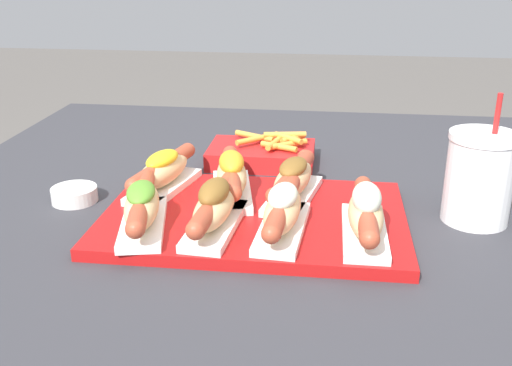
# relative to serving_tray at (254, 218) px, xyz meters

# --- Properties ---
(serving_tray) EXTENTS (0.46, 0.31, 0.02)m
(serving_tray) POSITION_rel_serving_tray_xyz_m (0.00, 0.00, 0.00)
(serving_tray) COLOR #B71414
(serving_tray) RESTS_ON patio_table
(hot_dog_0) EXTENTS (0.09, 0.21, 0.07)m
(hot_dog_0) POSITION_rel_serving_tray_xyz_m (-0.15, -0.07, 0.04)
(hot_dog_0) COLOR white
(hot_dog_0) RESTS_ON serving_tray
(hot_dog_1) EXTENTS (0.07, 0.21, 0.07)m
(hot_dog_1) POSITION_rel_serving_tray_xyz_m (-0.05, -0.06, 0.04)
(hot_dog_1) COLOR white
(hot_dog_1) RESTS_ON serving_tray
(hot_dog_2) EXTENTS (0.07, 0.21, 0.07)m
(hot_dog_2) POSITION_rel_serving_tray_xyz_m (0.05, -0.06, 0.04)
(hot_dog_2) COLOR white
(hot_dog_2) RESTS_ON serving_tray
(hot_dog_3) EXTENTS (0.06, 0.21, 0.08)m
(hot_dog_3) POSITION_rel_serving_tray_xyz_m (0.16, -0.06, 0.04)
(hot_dog_3) COLOR white
(hot_dog_3) RESTS_ON serving_tray
(hot_dog_4) EXTENTS (0.10, 0.21, 0.07)m
(hot_dog_4) POSITION_rel_serving_tray_xyz_m (-0.16, 0.07, 0.04)
(hot_dog_4) COLOR white
(hot_dog_4) RESTS_ON serving_tray
(hot_dog_5) EXTENTS (0.09, 0.21, 0.07)m
(hot_dog_5) POSITION_rel_serving_tray_xyz_m (-0.04, 0.06, 0.04)
(hot_dog_5) COLOR white
(hot_dog_5) RESTS_ON serving_tray
(hot_dog_6) EXTENTS (0.09, 0.21, 0.07)m
(hot_dog_6) POSITION_rel_serving_tray_xyz_m (0.05, 0.06, 0.04)
(hot_dog_6) COLOR white
(hot_dog_6) RESTS_ON serving_tray
(sauce_bowl) EXTENTS (0.08, 0.08, 0.02)m
(sauce_bowl) POSITION_rel_serving_tray_xyz_m (-0.31, 0.05, 0.00)
(sauce_bowl) COLOR silver
(sauce_bowl) RESTS_ON patio_table
(drink_cup) EXTENTS (0.10, 0.10, 0.20)m
(drink_cup) POSITION_rel_serving_tray_xyz_m (0.34, 0.05, 0.06)
(drink_cup) COLOR white
(drink_cup) RESTS_ON patio_table
(fries_basket) EXTENTS (0.20, 0.13, 0.06)m
(fries_basket) POSITION_rel_serving_tray_xyz_m (-0.02, 0.27, 0.01)
(fries_basket) COLOR red
(fries_basket) RESTS_ON patio_table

